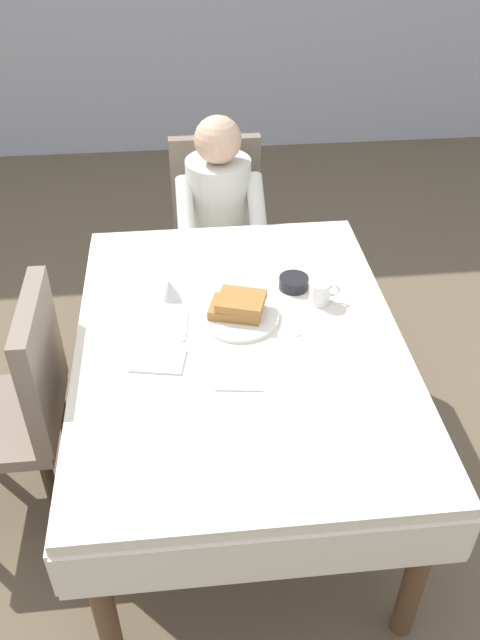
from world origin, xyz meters
TOP-DOWN VIEW (x-y plane):
  - ground_plane at (0.00, 0.00)m, footprint 14.00×14.00m
  - dining_table_main at (0.00, 0.00)m, footprint 1.12×1.52m
  - chair_diner at (0.01, 1.17)m, footprint 0.44×0.45m
  - diner_person at (0.01, 1.01)m, footprint 0.40×0.43m
  - chair_left_side at (-0.77, 0.00)m, footprint 0.45×0.44m
  - plate_breakfast at (0.01, 0.10)m, footprint 0.28×0.28m
  - breakfast_stack at (0.01, 0.12)m, footprint 0.22×0.18m
  - cup_coffee at (0.31, 0.17)m, footprint 0.11×0.08m
  - bowl_butter at (0.23, 0.27)m, footprint 0.11×0.11m
  - syrup_pitcher at (-0.23, 0.26)m, footprint 0.08×0.08m
  - fork_left_of_plate at (-0.18, 0.08)m, footprint 0.03×0.18m
  - knife_right_of_plate at (0.20, 0.08)m, footprint 0.02×0.20m
  - spoon_near_edge at (-0.03, -0.25)m, footprint 0.15×0.03m
  - napkin_folded at (-0.28, -0.09)m, footprint 0.19×0.15m

SIDE VIEW (x-z plane):
  - ground_plane at x=0.00m, z-range 0.00..0.00m
  - chair_diner at x=0.01m, z-range 0.06..0.99m
  - chair_left_side at x=-0.77m, z-range 0.06..0.99m
  - dining_table_main at x=0.00m, z-range 0.28..1.02m
  - diner_person at x=0.01m, z-range 0.11..1.23m
  - fork_left_of_plate at x=-0.18m, z-range 0.74..0.74m
  - knife_right_of_plate at x=0.20m, z-range 0.74..0.74m
  - spoon_near_edge at x=-0.03m, z-range 0.74..0.74m
  - napkin_folded at x=-0.28m, z-range 0.74..0.75m
  - plate_breakfast at x=0.01m, z-range 0.74..0.76m
  - bowl_butter at x=0.23m, z-range 0.74..0.78m
  - syrup_pitcher at x=-0.23m, z-range 0.74..0.81m
  - cup_coffee at x=0.31m, z-range 0.74..0.83m
  - breakfast_stack at x=0.01m, z-range 0.76..0.82m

